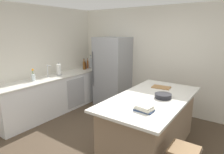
% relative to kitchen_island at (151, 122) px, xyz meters
% --- Properties ---
extents(ground_plane, '(7.20, 7.20, 0.00)m').
position_rel_kitchen_island_xyz_m(ground_plane, '(-0.53, -0.49, -0.47)').
color(ground_plane, '#4C3D2D').
extents(wall_rear, '(6.00, 0.10, 2.60)m').
position_rel_kitchen_island_xyz_m(wall_rear, '(-0.53, 1.76, 0.83)').
color(wall_rear, silver).
rests_on(wall_rear, ground_plane).
extents(wall_left, '(0.10, 6.00, 2.60)m').
position_rel_kitchen_island_xyz_m(wall_left, '(-2.98, -0.49, 0.83)').
color(wall_left, silver).
rests_on(wall_left, ground_plane).
extents(counter_run_left, '(0.65, 3.02, 0.92)m').
position_rel_kitchen_island_xyz_m(counter_run_left, '(-2.62, 0.12, -0.01)').
color(counter_run_left, white).
rests_on(counter_run_left, ground_plane).
extents(kitchen_island, '(1.09, 2.11, 0.93)m').
position_rel_kitchen_island_xyz_m(kitchen_island, '(0.00, 0.00, 0.00)').
color(kitchen_island, '#8E755B').
rests_on(kitchen_island, ground_plane).
extents(refrigerator, '(0.83, 0.77, 1.85)m').
position_rel_kitchen_island_xyz_m(refrigerator, '(-1.74, 1.35, 0.45)').
color(refrigerator, '#93969B').
rests_on(refrigerator, ground_plane).
extents(sink_faucet, '(0.15, 0.05, 0.30)m').
position_rel_kitchen_island_xyz_m(sink_faucet, '(-2.66, -0.05, 0.60)').
color(sink_faucet, silver).
rests_on(sink_faucet, counter_run_left).
extents(flower_vase, '(0.08, 0.08, 0.28)m').
position_rel_kitchen_island_xyz_m(flower_vase, '(-2.63, -0.47, 0.54)').
color(flower_vase, silver).
rests_on(flower_vase, counter_run_left).
extents(paper_towel_roll, '(0.14, 0.14, 0.31)m').
position_rel_kitchen_island_xyz_m(paper_towel_roll, '(-2.64, 0.25, 0.58)').
color(paper_towel_roll, gray).
rests_on(paper_towel_roll, counter_run_left).
extents(hot_sauce_bottle, '(0.05, 0.05, 0.24)m').
position_rel_kitchen_island_xyz_m(hot_sauce_bottle, '(-2.57, 1.52, 0.54)').
color(hot_sauce_bottle, red).
rests_on(hot_sauce_bottle, counter_run_left).
extents(soda_bottle, '(0.08, 0.08, 0.39)m').
position_rel_kitchen_island_xyz_m(soda_bottle, '(-2.60, 1.43, 0.60)').
color(soda_bottle, silver).
rests_on(soda_bottle, counter_run_left).
extents(vinegar_bottle, '(0.05, 0.05, 0.30)m').
position_rel_kitchen_island_xyz_m(vinegar_bottle, '(-2.63, 1.32, 0.56)').
color(vinegar_bottle, '#994C23').
rests_on(vinegar_bottle, counter_run_left).
extents(syrup_bottle, '(0.07, 0.07, 0.22)m').
position_rel_kitchen_island_xyz_m(syrup_bottle, '(-2.63, 1.23, 0.53)').
color(syrup_bottle, '#5B3319').
rests_on(syrup_bottle, counter_run_left).
extents(whiskey_bottle, '(0.07, 0.07, 0.31)m').
position_rel_kitchen_island_xyz_m(whiskey_bottle, '(-2.60, 1.14, 0.57)').
color(whiskey_bottle, brown).
rests_on(whiskey_bottle, counter_run_left).
extents(cookbook_stack, '(0.26, 0.20, 0.08)m').
position_rel_kitchen_island_xyz_m(cookbook_stack, '(0.15, -0.60, 0.50)').
color(cookbook_stack, '#334770').
rests_on(cookbook_stack, kitchen_island).
extents(mixing_bowl, '(0.27, 0.27, 0.07)m').
position_rel_kitchen_island_xyz_m(mixing_bowl, '(0.17, 0.06, 0.50)').
color(mixing_bowl, black).
rests_on(mixing_bowl, kitchen_island).
extents(cutting_board, '(0.36, 0.26, 0.02)m').
position_rel_kitchen_island_xyz_m(cutting_board, '(-0.08, 0.61, 0.47)').
color(cutting_board, '#9E7042').
rests_on(cutting_board, kitchen_island).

